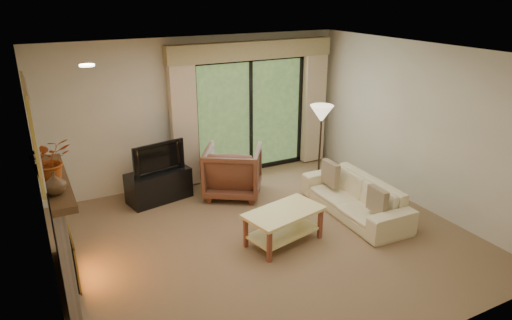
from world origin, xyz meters
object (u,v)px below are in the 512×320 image
coffee_table (284,227)px  media_console (159,186)px  armchair (233,171)px  sofa (355,197)px

coffee_table → media_console: bearing=105.8°
armchair → sofa: armchair is taller
media_console → sofa: 3.21m
sofa → armchair: bearing=-136.0°
media_console → coffee_table: size_ratio=0.95×
armchair → coffee_table: (-0.05, -1.78, -0.18)m
media_console → armchair: bearing=-28.4°
media_console → coffee_table: (1.15, -2.15, -0.01)m
media_console → coffee_table: bearing=-73.0°
sofa → media_console: bearing=-124.5°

